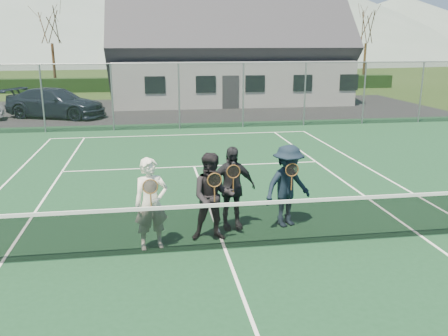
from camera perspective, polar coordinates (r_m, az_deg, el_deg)
The scene contains 20 objects.
ground at distance 28.68m, azimuth -6.18°, elevation 6.95°, with size 220.00×220.00×0.00m, color #2B4318.
court_surface at distance 9.34m, azimuth 0.11°, elevation -9.79°, with size 30.00×30.00×0.02m, color #14381E.
tarmac_carpark at distance 28.77m, azimuth -14.21°, elevation 6.62°, with size 40.00×12.00×0.01m, color black.
hedge_row at distance 40.54m, azimuth -7.07°, elevation 10.00°, with size 40.00×1.20×1.10m, color black.
hill_west at distance 106.18m, azimuth -22.73°, elevation 16.51°, with size 110.00×110.00×18.00m, color slate.
hill_centre at distance 105.80m, azimuth 2.94°, elevation 18.68°, with size 120.00×120.00×22.00m, color slate.
hill_east at distance 117.77m, azimuth 20.48°, elevation 15.47°, with size 90.00×90.00×14.00m, color slate.
car_c at distance 27.08m, azimuth -19.57°, elevation 7.39°, with size 2.19×5.38×1.56m, color black.
court_markings at distance 9.33m, azimuth 0.11°, elevation -9.70°, with size 11.03×23.83×0.01m.
tennis_net at distance 9.13m, azimuth 0.11°, elevation -6.77°, with size 11.68×0.08×1.10m.
perimeter_fence at distance 22.05m, azimuth -5.43°, elevation 8.60°, with size 30.07×0.07×3.02m.
clubhouse at distance 32.82m, azimuth 0.49°, elevation 15.00°, with size 15.60×8.20×7.70m.
tree_b at distance 42.13m, azimuth -20.23°, elevation 16.56°, with size 3.20×3.20×7.77m.
tree_c at distance 41.56m, azimuth -4.47°, elevation 17.42°, with size 3.20×3.20×7.77m.
tree_d at distance 43.52m, azimuth 9.39°, elevation 17.15°, with size 3.20×3.20×7.77m.
tree_e at distance 45.71m, azimuth 16.87°, elevation 16.62°, with size 3.20×3.20×7.77m.
player_a at distance 9.17m, azimuth -8.76°, elevation -4.30°, with size 0.73×0.56×1.80m.
player_b at distance 9.47m, azimuth -1.35°, elevation -3.50°, with size 0.93×0.75×1.80m.
player_c at distance 10.06m, azimuth 0.86°, elevation -2.39°, with size 1.09×0.55×1.80m.
player_d at distance 10.28m, azimuth 7.67°, elevation -2.15°, with size 1.33×1.07×1.80m.
Camera 1 is at (-1.33, -8.38, 3.90)m, focal length 38.00 mm.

